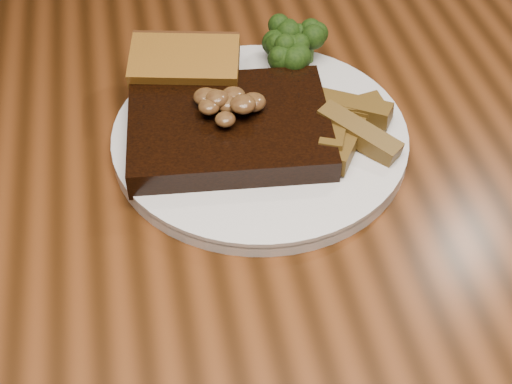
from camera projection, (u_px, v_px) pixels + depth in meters
dining_table at (261, 271)px, 0.68m from camera, size 1.60×0.90×0.75m
chair_far at (59, 52)px, 1.17m from camera, size 0.56×0.56×0.94m
plate at (260, 139)px, 0.66m from camera, size 0.30×0.30×0.01m
steak at (229, 128)px, 0.65m from camera, size 0.19×0.15×0.03m
steak_bone at (241, 179)px, 0.61m from camera, size 0.14×0.03×0.02m
mushroom_pile at (228, 101)px, 0.63m from camera, size 0.07×0.07×0.03m
garlic_bread at (186, 80)px, 0.70m from camera, size 0.11×0.08×0.02m
potato_wedges at (343, 123)px, 0.65m from camera, size 0.10×0.10×0.02m
broccoli_cluster at (301, 58)px, 0.71m from camera, size 0.07×0.07×0.04m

